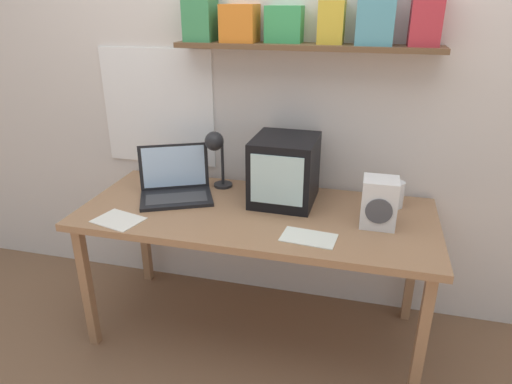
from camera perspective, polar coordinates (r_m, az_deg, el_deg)
ground_plane at (r=2.61m, az=0.00°, el=-16.73°), size 12.00×12.00×0.00m
back_wall at (r=2.44m, az=2.57°, el=14.50°), size 5.60×0.24×2.60m
corner_desk at (r=2.25m, az=0.00°, el=-3.69°), size 1.71×0.74×0.72m
crt_monitor at (r=2.27m, az=3.58°, el=2.75°), size 0.31×0.35×0.33m
laptop at (r=2.40m, az=-10.05°, el=0.97°), size 0.44×0.39×0.26m
desk_lamp at (r=2.40m, az=-5.04°, el=5.49°), size 0.12×0.16×0.32m
juice_glass at (r=2.35m, az=17.06°, el=-0.44°), size 0.08×0.08×0.13m
space_heater at (r=2.11m, az=15.14°, el=-1.28°), size 0.16×0.15×0.22m
loose_paper_near_monitor at (r=1.99m, az=6.60°, el=-5.68°), size 0.25×0.16×0.00m
loose_paper_near_laptop at (r=2.22m, az=-16.83°, el=-3.37°), size 0.25×0.21×0.00m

